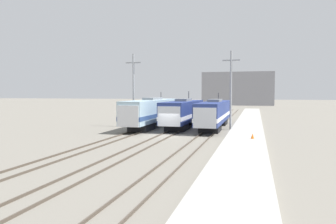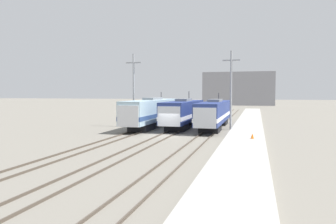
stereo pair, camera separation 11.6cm
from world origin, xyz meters
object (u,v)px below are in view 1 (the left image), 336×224
locomotive_far_left (152,112)px  traffic_cone (253,136)px  locomotive_center (183,113)px  locomotive_far_right (215,113)px  catenary_tower_right (231,88)px  catenary_tower_left (134,89)px

locomotive_far_left → traffic_cone: (14.23, -11.13, -1.55)m
locomotive_center → traffic_cone: bearing=-50.7°
locomotive_far_left → locomotive_center: bearing=10.2°
locomotive_far_left → traffic_cone: 18.13m
locomotive_center → traffic_cone: (9.77, -11.94, -1.47)m
locomotive_far_left → traffic_cone: size_ratio=37.54×
locomotive_far_left → locomotive_far_right: (8.92, 1.12, -0.11)m
locomotive_center → locomotive_far_left: bearing=-169.8°
catenary_tower_right → locomotive_far_left: bearing=178.7°
locomotive_far_right → catenary_tower_right: bearing=-30.7°
catenary_tower_right → traffic_cone: bearing=-74.6°
locomotive_far_right → locomotive_far_left: bearing=-172.8°
catenary_tower_left → locomotive_far_right: bearing=6.8°
locomotive_center → catenary_tower_right: size_ratio=1.58×
catenary_tower_left → catenary_tower_right: size_ratio=1.00×
catenary_tower_right → catenary_tower_left: bearing=180.0°
catenary_tower_left → catenary_tower_right: (13.89, 0.00, 0.00)m
locomotive_far_right → catenary_tower_right: 4.39m
locomotive_center → catenary_tower_left: bearing=-171.6°
locomotive_center → catenary_tower_right: catenary_tower_right is taller
locomotive_center → catenary_tower_left: (-7.11, -1.05, 3.44)m
locomotive_far_left → catenary_tower_left: (-2.65, -0.25, 3.36)m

